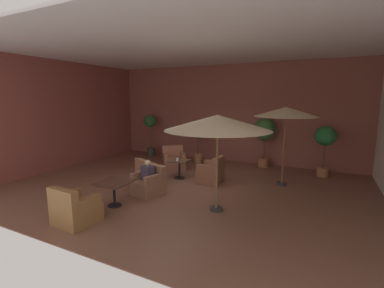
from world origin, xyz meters
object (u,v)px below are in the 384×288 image
(armchair_front_left_north, at_px, (150,175))
(armchair_front_right_east, at_px, (75,210))
(armchair_front_left_south, at_px, (174,161))
(potted_tree_mid_left, at_px, (150,127))
(armchair_front_right_north, at_px, (149,184))
(armchair_front_left_east, at_px, (211,173))
(potted_tree_mid_right, at_px, (265,132))
(cafe_table_front_left, at_px, (179,165))
(patio_umbrella_tall_red, at_px, (286,113))
(potted_tree_right_corner, at_px, (198,135))
(patron_blue_shirt, at_px, (148,172))
(potted_tree_left_corner, at_px, (325,140))
(cafe_table_front_right, at_px, (114,186))
(patio_umbrella_center_beige, at_px, (218,123))
(iced_drink_cup, at_px, (177,159))

(armchair_front_left_north, bearing_deg, armchair_front_right_east, -88.15)
(armchair_front_left_south, height_order, potted_tree_mid_left, potted_tree_mid_left)
(armchair_front_right_north, bearing_deg, armchair_front_right_east, -99.40)
(armchair_front_left_east, distance_m, potted_tree_mid_right, 3.26)
(cafe_table_front_left, height_order, potted_tree_mid_left, potted_tree_mid_left)
(cafe_table_front_left, bearing_deg, armchair_front_left_north, -113.77)
(patio_umbrella_tall_red, xyz_separation_m, potted_tree_right_corner, (-3.64, 1.44, -1.10))
(cafe_table_front_left, xyz_separation_m, armchair_front_right_north, (-0.01, -1.78, -0.17))
(cafe_table_front_left, bearing_deg, armchair_front_left_east, 0.98)
(patron_blue_shirt, bearing_deg, armchair_front_left_north, 121.58)
(cafe_table_front_left, height_order, potted_tree_right_corner, potted_tree_right_corner)
(armchair_front_left_east, height_order, armchair_front_left_south, armchair_front_left_south)
(armchair_front_right_north, distance_m, potted_tree_left_corner, 6.21)
(potted_tree_right_corner, bearing_deg, armchair_front_left_east, -55.65)
(cafe_table_front_left, relative_size, armchair_front_left_south, 0.62)
(armchair_front_left_north, xyz_separation_m, cafe_table_front_right, (0.17, -1.81, 0.21))
(potted_tree_left_corner, distance_m, potted_tree_mid_left, 7.49)
(potted_tree_right_corner, distance_m, patron_blue_shirt, 4.11)
(potted_tree_mid_right, bearing_deg, potted_tree_mid_left, -177.39)
(armchair_front_left_south, xyz_separation_m, cafe_table_front_right, (0.45, -3.78, 0.19))
(patio_umbrella_center_beige, distance_m, potted_tree_left_corner, 5.06)
(armchair_front_right_north, distance_m, armchair_front_right_east, 2.29)
(armchair_front_right_east, height_order, patio_umbrella_tall_red, patio_umbrella_tall_red)
(potted_tree_left_corner, relative_size, potted_tree_mid_right, 0.92)
(armchair_front_left_north, height_order, armchair_front_right_east, armchair_front_right_east)
(patron_blue_shirt, xyz_separation_m, iced_drink_cup, (0.02, 1.68, 0.02))
(potted_tree_mid_right, bearing_deg, armchair_front_right_north, -115.92)
(armchair_front_right_north, bearing_deg, armchair_front_left_north, 123.69)
(potted_tree_mid_right, distance_m, potted_tree_right_corner, 2.70)
(cafe_table_front_left, bearing_deg, patron_blue_shirt, -90.53)
(cafe_table_front_right, height_order, potted_tree_right_corner, potted_tree_right_corner)
(armchair_front_left_north, distance_m, patio_umbrella_center_beige, 3.33)
(armchair_front_left_south, relative_size, patio_umbrella_center_beige, 0.43)
(armchair_front_left_north, distance_m, patron_blue_shirt, 0.95)
(armchair_front_left_north, relative_size, patio_umbrella_center_beige, 0.39)
(potted_tree_mid_right, xyz_separation_m, iced_drink_cup, (-2.27, -3.04, -0.72))
(cafe_table_front_right, bearing_deg, armchair_front_left_east, 63.10)
(armchair_front_right_north, relative_size, potted_tree_mid_left, 0.48)
(cafe_table_front_right, height_order, armchair_front_right_north, armchair_front_right_north)
(armchair_front_right_north, xyz_separation_m, potted_tree_mid_left, (-3.05, 4.43, 1.07))
(armchair_front_right_north, distance_m, patio_umbrella_center_beige, 2.84)
(armchair_front_left_south, bearing_deg, potted_tree_mid_right, 33.42)
(armchair_front_left_south, height_order, patio_umbrella_center_beige, patio_umbrella_center_beige)
(armchair_front_left_south, relative_size, potted_tree_mid_right, 0.55)
(armchair_front_left_south, xyz_separation_m, potted_tree_mid_left, (-2.30, 1.75, 1.04))
(armchair_front_left_north, bearing_deg, potted_tree_mid_right, 55.39)
(armchair_front_left_north, xyz_separation_m, armchair_front_right_east, (0.10, -2.96, 0.01))
(patio_umbrella_tall_red, bearing_deg, potted_tree_mid_right, 116.10)
(armchair_front_left_north, distance_m, potted_tree_mid_left, 4.66)
(armchair_front_left_south, height_order, potted_tree_left_corner, potted_tree_left_corner)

